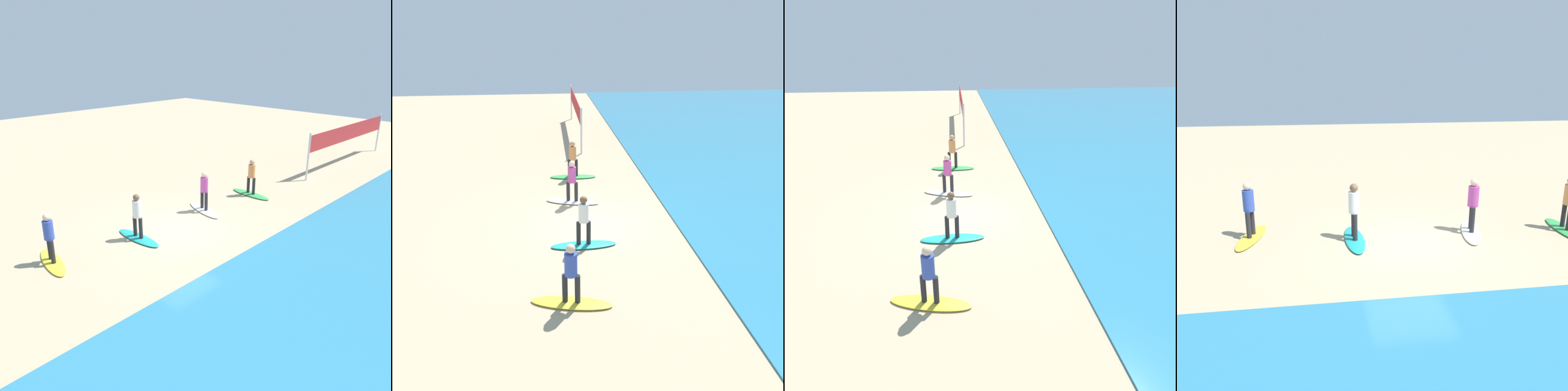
% 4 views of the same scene
% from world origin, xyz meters
% --- Properties ---
extents(ground_plane, '(60.00, 60.00, 0.00)m').
position_xyz_m(ground_plane, '(0.00, 0.00, 0.00)').
color(ground_plane, tan).
extents(surfboard_green, '(0.67, 2.13, 0.09)m').
position_xyz_m(surfboard_green, '(-4.97, -0.27, 0.04)').
color(surfboard_green, green).
rests_on(surfboard_green, ground).
extents(surfer_green, '(0.32, 0.46, 1.64)m').
position_xyz_m(surfer_green, '(-4.97, -0.27, 1.04)').
color(surfer_green, '#232328').
rests_on(surfer_green, surfboard_green).
extents(surfboard_white, '(1.10, 2.17, 0.09)m').
position_xyz_m(surfboard_white, '(-2.02, -0.51, 0.04)').
color(surfboard_white, white).
rests_on(surfboard_white, ground).
extents(surfer_white, '(0.32, 0.45, 1.64)m').
position_xyz_m(surfer_white, '(-2.02, -0.51, 1.04)').
color(surfer_white, '#232328').
rests_on(surfer_white, surfboard_white).
extents(surfboard_teal, '(0.61, 2.11, 0.09)m').
position_xyz_m(surfboard_teal, '(1.58, -0.42, 0.04)').
color(surfboard_teal, teal).
rests_on(surfboard_teal, ground).
extents(surfer_teal, '(0.32, 0.46, 1.64)m').
position_xyz_m(surfer_teal, '(1.58, -0.42, 1.04)').
color(surfer_teal, '#232328').
rests_on(surfer_teal, surfboard_teal).
extents(surfboard_yellow, '(1.00, 2.17, 0.09)m').
position_xyz_m(surfboard_yellow, '(4.59, -1.03, 0.04)').
color(surfboard_yellow, yellow).
rests_on(surfboard_yellow, ground).
extents(surfer_yellow, '(0.32, 0.45, 1.64)m').
position_xyz_m(surfer_yellow, '(4.59, -1.03, 1.04)').
color(surfer_yellow, '#232328').
rests_on(surfer_yellow, surfboard_yellow).
extents(volleyball_net, '(9.10, 0.21, 2.50)m').
position_xyz_m(volleyball_net, '(-13.29, 0.54, 1.79)').
color(volleyball_net, silver).
rests_on(volleyball_net, ground).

